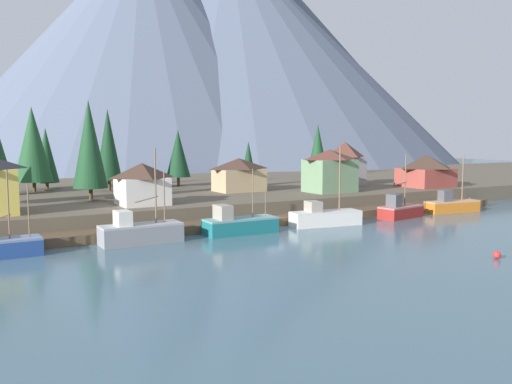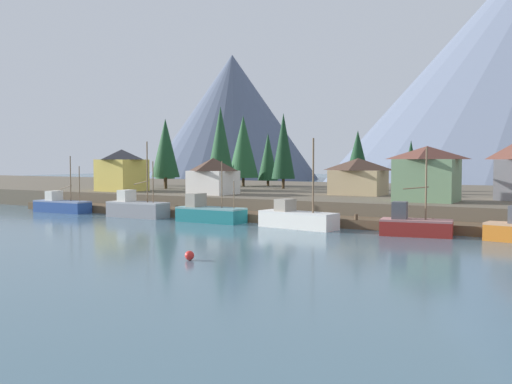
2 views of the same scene
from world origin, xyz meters
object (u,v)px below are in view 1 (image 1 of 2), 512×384
Objects in this scene: channel_buoy at (497,255)px; conifer_near_right at (248,160)px; conifer_centre at (318,146)px; fishing_boat_orange at (452,205)px; house_white at (142,183)px; fishing_boat_white at (325,217)px; conifer_far_right at (46,155)px; house_grey at (345,163)px; fishing_boat_teal at (239,224)px; conifer_near_left at (89,144)px; conifer_mid_right at (108,145)px; house_red at (426,170)px; house_tan at (239,174)px; fishing_boat_red at (400,210)px; conifer_back_right at (33,144)px; fishing_boat_grey at (140,232)px; conifer_back_left at (178,153)px; house_green at (330,170)px.

conifer_near_right is at bearing 87.16° from channel_buoy.
conifer_centre is at bearing 29.67° from conifer_near_right.
house_white is (-42.35, 11.63, 4.11)m from fishing_boat_orange.
fishing_boat_white is 48.16m from conifer_far_right.
conifer_centre reaches higher than conifer_far_right.
fishing_boat_teal is at bearing -147.58° from house_grey.
fishing_boat_teal is 24.73m from conifer_near_left.
conifer_near_left is 12.26m from conifer_mid_right.
conifer_far_right reaches higher than house_white.
fishing_boat_teal is at bearing -59.70° from conifer_near_left.
conifer_far_right reaches higher than fishing_boat_teal.
house_red is 0.73× the size of conifer_centre.
fishing_boat_red is at bearing -56.84° from house_tan.
house_tan reaches higher than fishing_boat_teal.
conifer_near_left is at bearing 117.26° from house_white.
house_red is at bearing -31.54° from conifer_near_right.
conifer_back_right is at bearing 166.56° from conifer_near_right.
conifer_near_left is (-0.23, 19.81, 8.76)m from fishing_boat_grey.
house_grey is (7.39, 20.64, 5.34)m from fishing_boat_red.
house_tan reaches higher than channel_buoy.
house_tan is (11.00, 20.32, 4.04)m from fishing_boat_teal.
house_tan is 14.01m from conifer_back_left.
house_tan is 0.97× the size of conifer_near_right.
house_red is (17.55, 11.69, 4.26)m from fishing_boat_red.
fishing_boat_white is 32.27m from conifer_near_left.
conifer_back_left is 0.74× the size of conifer_back_right.
fishing_boat_orange reaches higher than channel_buoy.
fishing_boat_orange is 0.66× the size of conifer_back_right.
house_green is at bearing -67.81° from conifer_near_right.
conifer_far_right is at bearing 153.22° from house_red.
house_red is (49.39, -0.22, 0.14)m from house_white.
conifer_centre reaches higher than house_red.
house_red is (30.29, 11.70, 4.21)m from fishing_boat_white.
fishing_boat_orange is at bearing -48.96° from conifer_back_left.
fishing_boat_red is 1.19× the size of house_green.
conifer_near_right is (-25.63, 15.73, 1.76)m from house_red.
fishing_boat_white is 37.19m from conifer_mid_right.
fishing_boat_teal is at bearing -78.54° from conifer_mid_right.
fishing_boat_teal is 0.87× the size of fishing_boat_white.
house_tan is 0.99× the size of house_grey.
conifer_back_left reaches higher than house_grey.
conifer_back_right reaches higher than house_green.
fishing_boat_teal is 1.12× the size of house_tan.
fishing_boat_red is 10.51m from fishing_boat_orange.
conifer_back_left is (17.77, 13.18, -1.82)m from conifer_near_left.
conifer_near_left is at bearing -165.80° from conifer_near_right.
fishing_boat_white is at bearing -129.89° from house_green.
conifer_near_left is (-34.09, 7.58, 4.12)m from house_green.
house_red is 42.14m from conifer_back_left.
conifer_back_left is (6.12, 33.11, 7.04)m from fishing_boat_teal.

